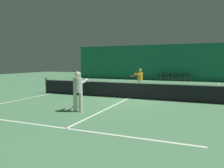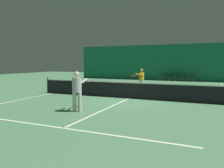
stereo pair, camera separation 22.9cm
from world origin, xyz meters
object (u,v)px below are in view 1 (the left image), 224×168
(player_far, at_px, (140,78))
(courtside_chair_1, at_px, (165,77))
(courtside_chair_5, at_px, (190,77))
(tennis_net, at_px, (129,90))
(courtside_chair_4, at_px, (183,77))
(tennis_ball, at_px, (112,98))
(courtside_chair_3, at_px, (177,77))
(courtside_chair_0, at_px, (159,76))
(courtside_chair_2, at_px, (171,77))
(player_near, at_px, (78,88))

(player_far, relative_size, courtside_chair_1, 1.96)
(courtside_chair_5, bearing_deg, courtside_chair_1, -90.00)
(tennis_net, bearing_deg, courtside_chair_1, 89.78)
(courtside_chair_4, height_order, tennis_ball, courtside_chair_4)
(courtside_chair_3, bearing_deg, tennis_ball, -8.87)
(courtside_chair_0, xyz_separation_m, courtside_chair_2, (1.34, 0.00, 0.00))
(courtside_chair_3, xyz_separation_m, tennis_ball, (-2.22, -14.24, -0.45))
(tennis_net, height_order, tennis_ball, tennis_net)
(courtside_chair_1, bearing_deg, tennis_net, -0.22)
(courtside_chair_3, distance_m, courtside_chair_5, 1.34)
(player_far, distance_m, courtside_chair_1, 10.02)
(courtside_chair_1, height_order, courtside_chair_4, same)
(courtside_chair_3, bearing_deg, courtside_chair_0, -90.00)
(player_near, xyz_separation_m, courtside_chair_5, (3.64, 17.80, -0.52))
(player_far, height_order, courtside_chair_4, player_far)
(courtside_chair_2, xyz_separation_m, tennis_ball, (-1.55, -14.24, -0.45))
(tennis_net, distance_m, courtside_chair_2, 13.69)
(player_far, relative_size, courtside_chair_3, 1.96)
(courtside_chair_2, bearing_deg, courtside_chair_5, 90.00)
(player_near, relative_size, courtside_chair_1, 2.05)
(courtside_chair_4, xyz_separation_m, courtside_chair_5, (0.67, 0.00, 0.00))
(courtside_chair_0, bearing_deg, courtside_chair_3, 90.00)
(tennis_net, xyz_separation_m, courtside_chair_3, (1.39, 13.67, -0.03))
(tennis_net, height_order, player_far, player_far)
(tennis_net, relative_size, player_far, 7.29)
(player_near, relative_size, courtside_chair_2, 2.05)
(tennis_ball, bearing_deg, courtside_chair_2, 83.78)
(player_near, relative_size, courtside_chair_5, 2.05)
(courtside_chair_3, bearing_deg, tennis_net, -5.82)
(courtside_chair_1, xyz_separation_m, tennis_ball, (-0.88, -14.24, -0.45))
(courtside_chair_3, distance_m, courtside_chair_4, 0.67)
(courtside_chair_5, bearing_deg, player_near, -11.54)
(courtside_chair_0, height_order, courtside_chair_4, same)
(player_far, bearing_deg, player_near, 14.89)
(tennis_net, relative_size, courtside_chair_5, 14.29)
(tennis_net, distance_m, courtside_chair_1, 13.67)
(player_far, height_order, courtside_chair_2, player_far)
(courtside_chair_0, distance_m, courtside_chair_5, 3.35)
(courtside_chair_0, relative_size, courtside_chair_2, 1.00)
(courtside_chair_5, bearing_deg, tennis_net, -11.30)
(courtside_chair_2, relative_size, courtside_chair_5, 1.00)
(courtside_chair_5, bearing_deg, tennis_ball, -14.04)
(player_near, xyz_separation_m, courtside_chair_3, (2.30, 17.80, -0.52))
(player_far, xyz_separation_m, courtside_chair_1, (0.37, 10.00, -0.47))
(tennis_net, bearing_deg, tennis_ball, -145.41)
(courtside_chair_1, bearing_deg, courtside_chair_2, 90.00)
(player_near, bearing_deg, tennis_ball, -0.90)
(courtside_chair_0, xyz_separation_m, tennis_ball, (-0.21, -14.24, -0.45))
(tennis_net, xyz_separation_m, tennis_ball, (-0.83, -0.57, -0.48))
(courtside_chair_4, bearing_deg, tennis_ball, -11.48)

